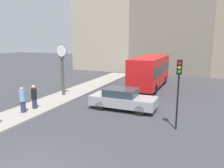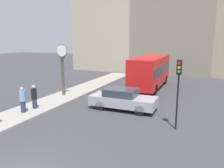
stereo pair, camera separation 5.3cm
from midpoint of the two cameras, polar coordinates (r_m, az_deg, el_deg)
name	(u,v)px [view 1 (the left image)]	position (r m, az deg, el deg)	size (l,w,h in m)	color
sidewalk_corner	(70,94)	(19.51, -10.99, -2.66)	(2.59, 25.60, 0.15)	gray
building_row	(162,22)	(33.09, 12.95, 15.42)	(27.74, 5.00, 14.73)	#B7A88E
sedan_car	(123,99)	(15.21, 2.71, -3.91)	(4.56, 1.81, 1.47)	#9E9EA3
bus_distant	(150,70)	(22.29, 9.86, 3.55)	(2.43, 8.21, 3.10)	red
traffic_light_far	(179,80)	(11.87, 16.90, 0.92)	(0.26, 0.24, 3.78)	black
street_clock	(62,68)	(18.72, -12.93, 4.17)	(1.02, 0.31, 4.24)	#4C473D
pedestrian_blue_stripe	(23,100)	(15.20, -22.42, -3.87)	(0.37, 0.37, 1.67)	#2D334C
pedestrian_black_jacket	(34,97)	(15.80, -19.77, -3.16)	(0.37, 0.37, 1.63)	#2D334C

